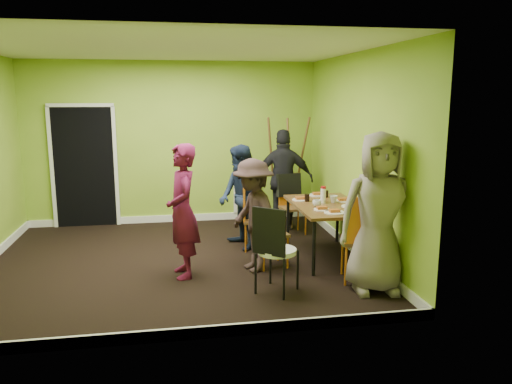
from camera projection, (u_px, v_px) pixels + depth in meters
ground at (178, 262)px, 6.76m from camera, size 5.00×5.00×0.00m
room_walls at (174, 190)px, 6.61m from camera, size 5.04×4.54×2.82m
dining_table at (328, 208)px, 6.84m from camera, size 0.90×1.50×0.75m
chair_left_far at (252, 214)px, 7.23m from camera, size 0.45×0.44×0.93m
chair_left_near at (266, 227)px, 6.47m from camera, size 0.45×0.45×0.94m
chair_back_end at (290, 191)px, 8.18m from camera, size 0.44×0.51×0.96m
chair_front_end at (362, 234)px, 5.89m from camera, size 0.53×0.54×1.08m
chair_bentwood at (274, 246)px, 5.57m from camera, size 0.56×0.56×1.02m
easel at (287, 172)px, 8.59m from camera, size 0.75×0.70×1.87m
plate_near_left at (300, 200)px, 7.11m from camera, size 0.23×0.23×0.01m
plate_near_right at (322, 210)px, 6.49m from camera, size 0.22×0.22×0.01m
plate_far_back at (317, 195)px, 7.43m from camera, size 0.25×0.25×0.01m
plate_far_front at (334, 212)px, 6.33m from camera, size 0.27×0.27×0.01m
plate_wall_back at (343, 201)px, 7.03m from camera, size 0.24×0.24×0.01m
plate_wall_front at (351, 206)px, 6.69m from camera, size 0.26×0.26×0.01m
thermos at (323, 196)px, 6.89m from camera, size 0.07×0.07×0.21m
blue_bottle at (353, 202)px, 6.51m from camera, size 0.07×0.07×0.21m
orange_bottle at (322, 199)px, 6.99m from camera, size 0.04×0.04×0.08m
glass_mid at (307, 198)px, 7.01m from camera, size 0.07×0.07×0.11m
glass_back at (326, 194)px, 7.29m from camera, size 0.06×0.06×0.10m
glass_front at (348, 210)px, 6.30m from camera, size 0.06×0.06×0.09m
cup_a at (317, 203)px, 6.68m from camera, size 0.12×0.12×0.09m
cup_b at (334, 199)px, 6.93m from camera, size 0.11×0.11×0.10m
person_standing at (183, 211)px, 6.09m from camera, size 0.48×0.66×1.65m
person_left_far at (241, 197)px, 7.24m from camera, size 0.76×0.87×1.53m
person_left_near at (253, 215)px, 6.31m from camera, size 0.78×1.05×1.45m
person_back_end at (284, 180)px, 8.31m from camera, size 1.03×0.56×1.67m
person_front_end at (378, 213)px, 5.60m from camera, size 0.96×0.69×1.84m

